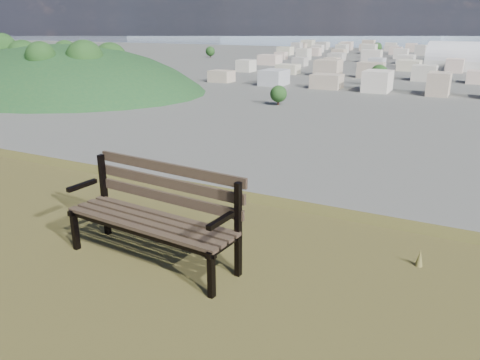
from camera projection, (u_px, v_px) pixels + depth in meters
The scene contains 5 objects.
park_bench at pixel (156, 209), 4.77m from camera, with size 1.93×0.75×0.99m.
arena at pixel (473, 62), 279.16m from camera, with size 53.51×25.65×21.99m.
green_wooded_hill at pixel (62, 90), 199.22m from camera, with size 148.45×118.76×74.22m.
city_trees at pixel (434, 61), 289.89m from camera, with size 406.52×387.20×9.98m.
far_hills at pixel (465, 23), 1211.93m from camera, with size 2050.00×340.00×60.00m.
Camera 1 is at (2.71, -1.42, 27.36)m, focal length 35.00 mm.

